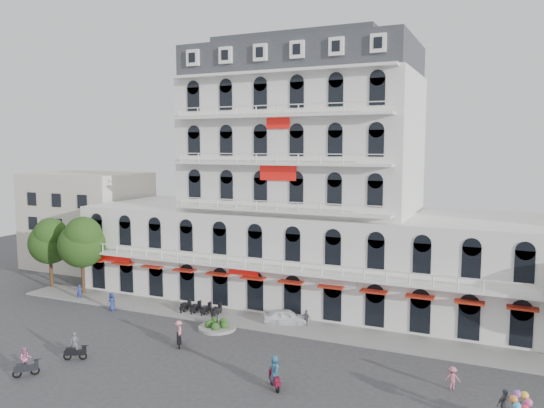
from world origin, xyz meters
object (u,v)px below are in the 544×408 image
Objects in this scene: parked_car at (286,317)px; rider_west at (75,348)px; rider_center at (179,333)px; rider_east at (275,372)px; rider_northeast at (505,408)px; rider_southwest at (26,362)px.

parked_car is 1.87× the size of rider_west.
rider_center reaches higher than parked_car.
rider_east reaches higher than rider_center.
rider_northeast is at bearing 48.28° from rider_center.
rider_center is at bearing 126.32° from parked_car.
rider_center is at bearing -46.01° from rider_northeast.
parked_car is 20.45m from rider_northeast.
rider_west reaches higher than rider_center.
rider_east is (4.03, -11.63, 0.44)m from parked_car.
parked_car is at bearing 109.89° from rider_center.
parked_car is at bearing 4.16° from rider_southwest.
rider_west is 7.53m from rider_center.
rider_southwest is 10.77m from rider_center.
rider_west is 0.94× the size of rider_east.
parked_car is 1.92× the size of rider_center.
parked_car is 9.81m from rider_center.
rider_southwest is 29.92m from rider_northeast.
rider_center is (-23.04, 2.74, -0.04)m from rider_northeast.
rider_center is (5.33, 5.32, 0.13)m from rider_west.
rider_southwest is (-11.92, -16.77, 0.34)m from parked_car.
rider_northeast is at bearing -38.83° from rider_southwest.
rider_east is 1.09× the size of rider_center.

